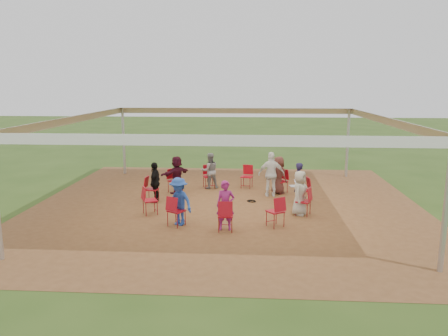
# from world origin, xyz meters

# --- Properties ---
(ground) EXTENTS (80.00, 80.00, 0.00)m
(ground) POSITION_xyz_m (0.00, 0.00, 0.00)
(ground) COLOR #2E4916
(ground) RESTS_ON ground
(dirt_patch) EXTENTS (13.00, 13.00, 0.00)m
(dirt_patch) POSITION_xyz_m (0.00, 0.00, 0.01)
(dirt_patch) COLOR brown
(dirt_patch) RESTS_ON ground
(tent) EXTENTS (10.33, 10.33, 3.00)m
(tent) POSITION_xyz_m (0.00, 0.00, 2.37)
(tent) COLOR #B2B2B7
(tent) RESTS_ON ground
(chair_0) EXTENTS (0.51, 0.49, 0.90)m
(chair_0) POSITION_xyz_m (2.59, 0.49, 0.45)
(chair_0) COLOR #A40B19
(chair_0) RESTS_ON ground
(chair_1) EXTENTS (0.61, 0.61, 0.90)m
(chair_1) POSITION_xyz_m (1.92, 1.82, 0.45)
(chair_1) COLOR #A40B19
(chair_1) RESTS_ON ground
(chair_2) EXTENTS (0.51, 0.53, 0.90)m
(chair_2) POSITION_xyz_m (0.63, 2.56, 0.45)
(chair_2) COLOR #A40B19
(chair_2) RESTS_ON ground
(chair_3) EXTENTS (0.54, 0.55, 0.90)m
(chair_3) POSITION_xyz_m (-0.86, 2.50, 0.45)
(chair_3) COLOR #A40B19
(chair_3) RESTS_ON ground
(chair_4) EXTENTS (0.61, 0.60, 0.90)m
(chair_4) POSITION_xyz_m (-2.07, 1.64, 0.45)
(chair_4) COLOR #A40B19
(chair_4) RESTS_ON ground
(chair_5) EXTENTS (0.48, 0.46, 0.90)m
(chair_5) POSITION_xyz_m (-2.63, 0.26, 0.45)
(chair_5) COLOR #A40B19
(chair_5) RESTS_ON ground
(chair_6) EXTENTS (0.58, 0.57, 0.90)m
(chair_6) POSITION_xyz_m (-2.35, -1.20, 0.45)
(chair_6) COLOR #A40B19
(chair_6) RESTS_ON ground
(chair_7) EXTENTS (0.58, 0.59, 0.90)m
(chair_7) POSITION_xyz_m (-1.33, -2.28, 0.45)
(chair_7) COLOR #A40B19
(chair_7) RESTS_ON ground
(chair_8) EXTENTS (0.44, 0.46, 0.90)m
(chair_8) POSITION_xyz_m (0.12, -2.64, 0.45)
(chair_8) COLOR #A40B19
(chair_8) RESTS_ON ground
(chair_9) EXTENTS (0.60, 0.60, 0.90)m
(chair_9) POSITION_xyz_m (1.53, -2.15, 0.45)
(chair_9) COLOR #A40B19
(chair_9) RESTS_ON ground
(chair_10) EXTENTS (0.57, 0.55, 0.90)m
(chair_10) POSITION_xyz_m (2.45, -0.99, 0.45)
(chair_10) COLOR #A40B19
(chair_10) RESTS_ON ground
(person_seated_0) EXTENTS (0.43, 0.57, 1.41)m
(person_seated_0) POSITION_xyz_m (2.48, 0.47, 0.71)
(person_seated_0) COLOR #1D173C
(person_seated_0) RESTS_ON ground
(person_seated_1) EXTENTS (0.75, 0.76, 1.41)m
(person_seated_1) POSITION_xyz_m (1.83, 1.73, 0.71)
(person_seated_1) COLOR #522721
(person_seated_1) RESTS_ON ground
(person_seated_2) EXTENTS (0.78, 0.60, 1.41)m
(person_seated_2) POSITION_xyz_m (-0.82, 2.38, 0.71)
(person_seated_2) COLOR gray
(person_seated_2) RESTS_ON ground
(person_seated_3) EXTENTS (1.19, 1.33, 1.41)m
(person_seated_3) POSITION_xyz_m (-1.98, 1.56, 0.71)
(person_seated_3) COLOR #3C0D1C
(person_seated_3) RESTS_ON ground
(person_seated_4) EXTENTS (0.50, 0.86, 1.41)m
(person_seated_4) POSITION_xyz_m (-2.51, 0.25, 0.71)
(person_seated_4) COLOR black
(person_seated_4) RESTS_ON ground
(person_seated_5) EXTENTS (1.01, 0.85, 1.41)m
(person_seated_5) POSITION_xyz_m (-1.27, -2.18, 0.71)
(person_seated_5) COLOR #21459E
(person_seated_5) RESTS_ON ground
(person_seated_6) EXTENTS (0.53, 0.36, 1.41)m
(person_seated_6) POSITION_xyz_m (0.11, -2.52, 0.71)
(person_seated_6) COLOR #891D64
(person_seated_6) RESTS_ON ground
(person_seated_7) EXTENTS (0.61, 0.78, 1.41)m
(person_seated_7) POSITION_xyz_m (2.34, -0.94, 0.71)
(person_seated_7) COLOR #AFAB9A
(person_seated_7) RESTS_ON ground
(standing_person) EXTENTS (0.98, 0.54, 1.63)m
(standing_person) POSITION_xyz_m (1.54, 1.33, 0.82)
(standing_person) COLOR white
(standing_person) RESTS_ON ground
(cable_coil) EXTENTS (0.36, 0.36, 0.03)m
(cable_coil) POSITION_xyz_m (0.84, 0.51, 0.02)
(cable_coil) COLOR black
(cable_coil) RESTS_ON ground
(laptop) EXTENTS (0.31, 0.36, 0.22)m
(laptop) POSITION_xyz_m (2.32, 0.44, 0.66)
(laptop) COLOR #B7B7BC
(laptop) RESTS_ON ground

